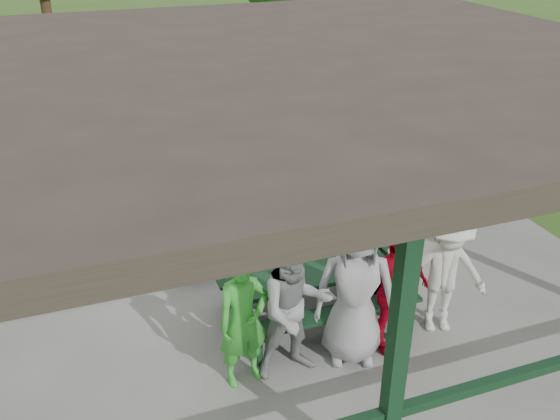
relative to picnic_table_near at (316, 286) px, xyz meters
name	(u,v)px	position (x,y,z in m)	size (l,w,h in m)	color
ground	(259,280)	(-0.41, 1.20, -0.57)	(90.00, 90.00, 0.00)	#2F571B
concrete_slab	(259,277)	(-0.41, 1.20, -0.52)	(10.00, 8.00, 0.10)	slate
pavilion_structure	(255,69)	(-0.41, 1.20, 2.60)	(10.60, 8.60, 3.24)	black
picnic_table_near	(316,286)	(0.00, 0.00, 0.00)	(2.37, 1.39, 0.75)	black
picnic_table_far	(250,221)	(-0.28, 2.00, 0.01)	(2.74, 1.39, 0.75)	black
table_setting	(324,263)	(0.11, 0.02, 0.32)	(2.41, 0.45, 0.10)	white
contestant_green	(243,321)	(-1.23, -0.82, 0.36)	(0.61, 0.40, 1.66)	green
contestant_grey_left	(295,308)	(-0.64, -0.88, 0.43)	(0.87, 0.68, 1.79)	gray
contestant_grey_mid	(355,289)	(0.11, -0.87, 0.50)	(0.95, 0.62, 1.94)	#979699
contestant_red	(394,292)	(0.62, -0.88, 0.35)	(0.95, 0.40, 1.63)	#B4051A
contestant_white_fedora	(444,272)	(1.39, -0.77, 0.38)	(1.23, 0.93, 1.74)	silver
spectator_lblue	(214,182)	(-0.62, 2.85, 0.37)	(1.55, 0.49, 1.67)	#8BA6D6
spectator_blue	(130,174)	(-1.92, 3.30, 0.52)	(0.72, 0.47, 1.97)	#436AAE
spectator_grey	(321,163)	(1.35, 2.96, 0.39)	(0.83, 0.65, 1.71)	gray
pickup_truck	(268,74)	(2.83, 10.21, 0.09)	(2.20, 4.77, 1.32)	silver
farm_trailer	(101,113)	(-2.02, 8.04, 0.14)	(4.10, 2.30, 1.42)	navy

